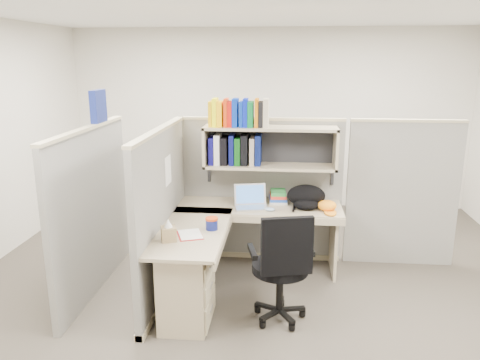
# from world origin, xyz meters

# --- Properties ---
(ground) EXTENTS (6.00, 6.00, 0.00)m
(ground) POSITION_xyz_m (0.00, 0.00, 0.00)
(ground) COLOR #332E27
(ground) RESTS_ON ground
(room_shell) EXTENTS (6.00, 6.00, 6.00)m
(room_shell) POSITION_xyz_m (0.00, 0.00, 1.62)
(room_shell) COLOR beige
(room_shell) RESTS_ON ground
(cubicle) EXTENTS (3.79, 1.84, 1.95)m
(cubicle) POSITION_xyz_m (-0.37, 0.45, 0.91)
(cubicle) COLOR slate
(cubicle) RESTS_ON ground
(desk) EXTENTS (1.74, 1.75, 0.73)m
(desk) POSITION_xyz_m (-0.41, -0.29, 0.44)
(desk) COLOR gray
(desk) RESTS_ON ground
(laptop) EXTENTS (0.40, 0.40, 0.24)m
(laptop) POSITION_xyz_m (-0.08, 0.49, 0.85)
(laptop) COLOR #B8B8BD
(laptop) RESTS_ON desk
(backpack) EXTENTS (0.48, 0.43, 0.24)m
(backpack) POSITION_xyz_m (0.49, 0.55, 0.85)
(backpack) COLOR black
(backpack) RESTS_ON desk
(orange_cap) EXTENTS (0.25, 0.27, 0.11)m
(orange_cap) POSITION_xyz_m (0.70, 0.48, 0.78)
(orange_cap) COLOR orange
(orange_cap) RESTS_ON desk
(snack_canister) EXTENTS (0.12, 0.12, 0.11)m
(snack_canister) POSITION_xyz_m (-0.40, -0.18, 0.79)
(snack_canister) COLOR navy
(snack_canister) RESTS_ON desk
(tissue_box) EXTENTS (0.16, 0.16, 0.20)m
(tissue_box) POSITION_xyz_m (-0.72, -0.48, 0.83)
(tissue_box) COLOR #998156
(tissue_box) RESTS_ON desk
(mouse) EXTENTS (0.11, 0.08, 0.04)m
(mouse) POSITION_xyz_m (0.12, 0.41, 0.75)
(mouse) COLOR #99B5D9
(mouse) RESTS_ON desk
(paper_cup) EXTENTS (0.09, 0.09, 0.10)m
(paper_cup) POSITION_xyz_m (-0.03, 0.77, 0.78)
(paper_cup) COLOR silver
(paper_cup) RESTS_ON desk
(book_stack) EXTENTS (0.21, 0.27, 0.13)m
(book_stack) POSITION_xyz_m (0.20, 0.74, 0.79)
(book_stack) COLOR gray
(book_stack) RESTS_ON desk
(loose_paper) EXTENTS (0.27, 0.31, 0.00)m
(loose_paper) POSITION_xyz_m (-0.57, -0.32, 0.73)
(loose_paper) COLOR silver
(loose_paper) RESTS_ON desk
(task_chair) EXTENTS (0.58, 0.54, 1.03)m
(task_chair) POSITION_xyz_m (0.25, -0.48, 0.37)
(task_chair) COLOR black
(task_chair) RESTS_ON ground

